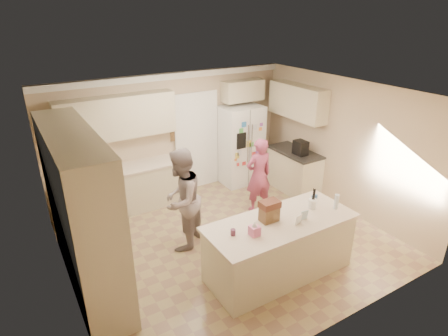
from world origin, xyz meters
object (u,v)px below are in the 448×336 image
coffee_maker (301,148)px  dollhouse_body (269,214)px  refrigerator (240,145)px  utensil_crock (312,204)px  teen_girl (259,175)px  tissue_box (254,231)px  island_base (279,249)px  teen_boy (181,200)px

coffee_maker → dollhouse_body: size_ratio=1.15×
coffee_maker → dollhouse_body: coffee_maker is taller
refrigerator → dollhouse_body: 3.32m
utensil_crock → teen_girl: (0.23, 1.71, -0.24)m
refrigerator → tissue_box: (-1.87, -3.18, 0.10)m
teen_girl → coffee_maker: bearing=-168.2°
refrigerator → coffee_maker: size_ratio=6.00×
refrigerator → utensil_crock: size_ratio=12.00×
refrigerator → dollhouse_body: (-1.47, -2.98, 0.14)m
tissue_box → teen_girl: 2.35m
island_base → teen_boy: teen_boy is taller
utensil_crock → island_base: bearing=-175.6°
teen_boy → teen_girl: (1.81, 0.34, -0.12)m
island_base → utensil_crock: bearing=4.4°
island_base → utensil_crock: (0.65, 0.05, 0.56)m
refrigerator → coffee_maker: (0.73, -1.18, 0.17)m
teen_girl → island_base: bearing=68.4°
utensil_crock → teen_girl: size_ratio=0.10×
refrigerator → coffee_maker: refrigerator is taller
coffee_maker → tissue_box: 3.28m
island_base → dollhouse_body: (-0.15, 0.10, 0.60)m
refrigerator → dollhouse_body: bearing=-115.9°
utensil_crock → dollhouse_body: bearing=176.4°
tissue_box → teen_boy: teen_boy is taller
coffee_maker → teen_girl: bearing=-173.1°
island_base → dollhouse_body: dollhouse_body is taller
teen_girl → dollhouse_body: bearing=63.1°
refrigerator → dollhouse_body: size_ratio=6.92×
tissue_box → dollhouse_body: (0.40, 0.20, 0.04)m
refrigerator → teen_boy: refrigerator is taller
utensil_crock → dollhouse_body: size_ratio=0.58×
teen_boy → dollhouse_body: bearing=79.7°
dollhouse_body → teen_girl: size_ratio=0.17×
refrigerator → teen_boy: 2.80m
dollhouse_body → tissue_box: bearing=-153.4°
island_base → teen_boy: 1.76m
utensil_crock → teen_boy: (-1.59, 1.37, -0.12)m
dollhouse_body → refrigerator: bearing=63.8°
dollhouse_body → teen_girl: teen_girl is taller
refrigerator → teen_girl: (-0.44, -1.32, -0.14)m
dollhouse_body → coffee_maker: bearing=39.3°
tissue_box → teen_girl: bearing=52.5°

